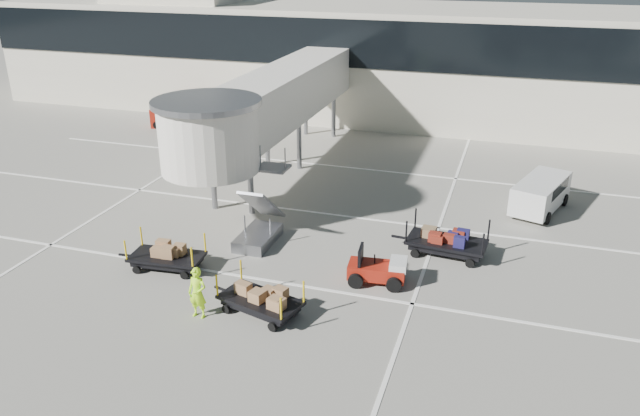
# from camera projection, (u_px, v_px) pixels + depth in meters

# --- Properties ---
(ground) EXTENTS (140.00, 140.00, 0.00)m
(ground) POSITION_uv_depth(u_px,v_px,m) (240.00, 305.00, 22.81)
(ground) COLOR #9A988A
(ground) RESTS_ON ground
(lane_markings) EXTENTS (40.00, 30.00, 0.02)m
(lane_markings) POSITION_uv_depth(u_px,v_px,m) (306.00, 208.00, 31.18)
(lane_markings) COLOR white
(lane_markings) RESTS_ON ground
(terminal) EXTENTS (64.00, 12.11, 15.20)m
(terminal) POSITION_uv_depth(u_px,v_px,m) (397.00, 59.00, 47.58)
(terminal) COLOR beige
(terminal) RESTS_ON ground
(jet_bridge) EXTENTS (5.70, 20.40, 6.03)m
(jet_bridge) POSITION_uv_depth(u_px,v_px,m) (264.00, 106.00, 33.02)
(jet_bridge) COLOR white
(jet_bridge) RESTS_ON ground
(baggage_tug) EXTENTS (2.34, 1.64, 1.47)m
(baggage_tug) POSITION_uv_depth(u_px,v_px,m) (378.00, 270.00, 24.17)
(baggage_tug) COLOR maroon
(baggage_tug) RESTS_ON ground
(suitcase_cart) EXTENTS (4.12, 1.93, 1.59)m
(suitcase_cart) POSITION_uv_depth(u_px,v_px,m) (446.00, 242.00, 26.31)
(suitcase_cart) COLOR black
(suitcase_cart) RESTS_ON ground
(box_cart_near) EXTENTS (3.72, 2.21, 1.43)m
(box_cart_near) POSITION_uv_depth(u_px,v_px,m) (263.00, 300.00, 22.10)
(box_cart_near) COLOR black
(box_cart_near) RESTS_ON ground
(box_cart_far) EXTENTS (3.68, 1.73, 1.42)m
(box_cart_far) POSITION_uv_depth(u_px,v_px,m) (167.00, 257.00, 25.18)
(box_cart_far) COLOR black
(box_cart_far) RESTS_ON ground
(ground_worker) EXTENTS (0.72, 0.49, 1.92)m
(ground_worker) POSITION_uv_depth(u_px,v_px,m) (198.00, 293.00, 21.76)
(ground_worker) COLOR #AFF81A
(ground_worker) RESTS_ON ground
(minivan) EXTENTS (2.95, 4.56, 1.61)m
(minivan) POSITION_uv_depth(u_px,v_px,m) (542.00, 191.00, 30.69)
(minivan) COLOR silver
(minivan) RESTS_ON ground
(belt_loader) EXTENTS (3.91, 2.24, 1.78)m
(belt_loader) POSITION_uv_depth(u_px,v_px,m) (177.00, 117.00, 45.02)
(belt_loader) COLOR maroon
(belt_loader) RESTS_ON ground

